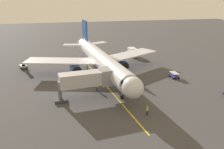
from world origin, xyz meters
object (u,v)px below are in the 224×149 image
at_px(ground_crew_marshaller, 147,110).
at_px(box_truck_portside, 133,52).
at_px(ground_crew_wing_walker, 97,87).
at_px(ground_crew_loader, 59,75).
at_px(airplane, 100,59).
at_px(jet_bridge, 90,79).
at_px(baggage_cart_near_nose, 174,75).
at_px(belt_loader_rear_apron, 23,66).

height_order(ground_crew_marshaller, box_truck_portside, box_truck_portside).
relative_size(ground_crew_wing_walker, ground_crew_loader, 1.00).
distance_m(airplane, ground_crew_loader, 10.16).
distance_m(jet_bridge, baggage_cart_near_nose, 21.73).
height_order(ground_crew_marshaller, ground_crew_wing_walker, same).
bearing_deg(ground_crew_wing_walker, belt_loader_rear_apron, -48.02).
height_order(box_truck_portside, belt_loader_rear_apron, box_truck_portside).
bearing_deg(belt_loader_rear_apron, ground_crew_marshaller, 127.69).
xyz_separation_m(ground_crew_loader, baggage_cart_near_nose, (-26.23, 4.86, -0.23)).
relative_size(ground_crew_loader, belt_loader_rear_apron, 0.36).
bearing_deg(belt_loader_rear_apron, box_truck_portside, -169.16).
distance_m(ground_crew_loader, box_truck_portside, 27.32).
distance_m(airplane, belt_loader_rear_apron, 21.34).
distance_m(jet_bridge, box_truck_portside, 32.03).
bearing_deg(ground_crew_loader, baggage_cart_near_nose, 169.50).
bearing_deg(airplane, ground_crew_marshaller, 101.81).
height_order(airplane, ground_crew_marshaller, airplane).
xyz_separation_m(ground_crew_marshaller, ground_crew_loader, (13.96, -20.26, 0.00)).
bearing_deg(ground_crew_marshaller, airplane, -78.19).
relative_size(jet_bridge, belt_loader_rear_apron, 2.45).
xyz_separation_m(airplane, ground_crew_wing_walker, (2.22, 9.06, -3.12)).
xyz_separation_m(ground_crew_marshaller, ground_crew_wing_walker, (6.52, -11.48, 0.00)).
relative_size(jet_bridge, ground_crew_wing_walker, 6.74).
xyz_separation_m(baggage_cart_near_nose, belt_loader_rear_apron, (35.41, -14.56, 0.06)).
relative_size(airplane, jet_bridge, 3.50).
xyz_separation_m(airplane, belt_loader_rear_apron, (18.86, -9.43, -3.29)).
xyz_separation_m(ground_crew_wing_walker, baggage_cart_near_nose, (-18.78, -3.92, -0.23)).
bearing_deg(baggage_cart_near_nose, ground_crew_wing_walker, 11.80).
relative_size(ground_crew_marshaller, belt_loader_rear_apron, 0.36).
bearing_deg(ground_crew_wing_walker, airplane, -103.79).
distance_m(ground_crew_loader, baggage_cart_near_nose, 26.68).
xyz_separation_m(box_truck_portside, belt_loader_rear_apron, (31.51, 6.03, -0.67)).
bearing_deg(ground_crew_loader, ground_crew_marshaller, 124.57).
bearing_deg(box_truck_portside, belt_loader_rear_apron, 10.84).
distance_m(ground_crew_wing_walker, baggage_cart_near_nose, 19.19).
xyz_separation_m(jet_bridge, baggage_cart_near_nose, (-20.42, -6.75, -3.11)).
height_order(jet_bridge, baggage_cart_near_nose, jet_bridge).
bearing_deg(box_truck_portside, airplane, 50.70).
bearing_deg(belt_loader_rear_apron, ground_crew_wing_walker, 131.98).
relative_size(ground_crew_marshaller, box_truck_portside, 0.37).
height_order(jet_bridge, ground_crew_marshaller, jet_bridge).
height_order(ground_crew_marshaller, baggage_cart_near_nose, ground_crew_marshaller).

